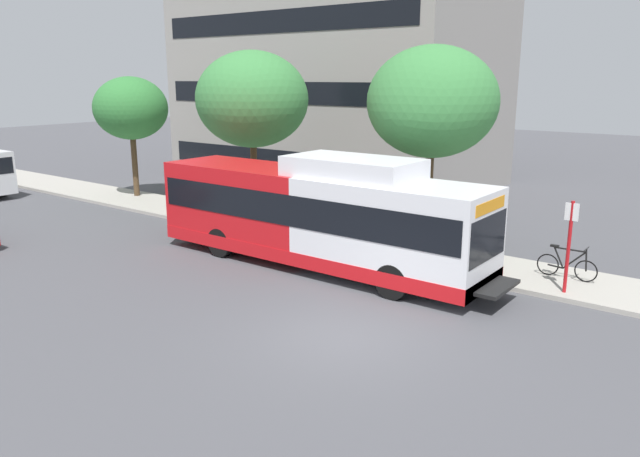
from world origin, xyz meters
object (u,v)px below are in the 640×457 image
Objects in this scene: street_tree_far_block at (131,109)px; bus_stop_sign_pole at (569,240)px; street_tree_near_stop at (432,102)px; bicycle_parked at (567,265)px; transit_bus at (317,215)px; street_tree_mid_block at (252,100)px.

bus_stop_sign_pole is at bearing -94.41° from street_tree_far_block.
bus_stop_sign_pole is 6.71m from street_tree_near_stop.
street_tree_near_stop reaches higher than bicycle_parked.
street_tree_near_stop is (0.73, 5.03, 4.60)m from bicycle_parked.
street_tree_near_stop is at bearing -26.18° from transit_bus.
bus_stop_sign_pole is 21.75m from street_tree_far_block.
transit_bus is 8.10m from street_tree_mid_block.
street_tree_far_block reaches higher than bicycle_parked.
transit_bus is at bearing -104.03° from street_tree_far_block.
bus_stop_sign_pole reaches higher than bicycle_parked.
street_tree_mid_block reaches higher than street_tree_far_block.
street_tree_mid_block is at bearing 81.98° from bus_stop_sign_pole.
street_tree_far_block is at bearing 85.59° from bus_stop_sign_pole.
bicycle_parked is 14.02m from street_tree_mid_block.
transit_bus is 7.72m from bicycle_parked.
street_tree_mid_block is at bearing 90.63° from street_tree_near_stop.
bus_stop_sign_pole is at bearing -75.36° from transit_bus.
transit_bus is at bearing 104.64° from bus_stop_sign_pole.
street_tree_near_stop reaches higher than street_tree_far_block.
transit_bus is 7.51m from bus_stop_sign_pole.
street_tree_near_stop is at bearing 69.48° from bus_stop_sign_pole.
bus_stop_sign_pole is 1.48× the size of bicycle_parked.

